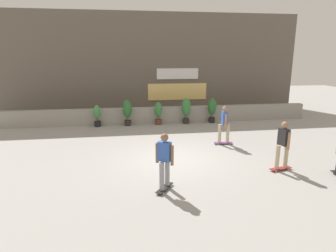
% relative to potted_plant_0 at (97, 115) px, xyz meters
% --- Properties ---
extents(ground_plane, '(48.00, 48.00, 0.00)m').
position_rel_potted_plant_0_xyz_m(ground_plane, '(3.29, -5.55, -0.63)').
color(ground_plane, '#9E9B96').
extents(planter_wall, '(18.00, 0.40, 0.90)m').
position_rel_potted_plant_0_xyz_m(planter_wall, '(3.29, 0.45, -0.18)').
color(planter_wall, gray).
rests_on(planter_wall, ground).
extents(building_backdrop, '(20.00, 2.08, 6.50)m').
position_rel_potted_plant_0_xyz_m(building_backdrop, '(3.29, 4.45, 2.62)').
color(building_backdrop, '#60564C').
rests_on(building_backdrop, ground).
extents(potted_plant_0, '(0.36, 0.36, 1.19)m').
position_rel_potted_plant_0_xyz_m(potted_plant_0, '(0.00, 0.00, 0.00)').
color(potted_plant_0, black).
rests_on(potted_plant_0, ground).
extents(potted_plant_1, '(0.48, 0.48, 1.44)m').
position_rel_potted_plant_0_xyz_m(potted_plant_1, '(1.63, -0.00, 0.20)').
color(potted_plant_1, '#2D2823').
rests_on(potted_plant_1, ground).
extents(potted_plant_2, '(0.40, 0.40, 1.27)m').
position_rel_potted_plant_0_xyz_m(potted_plant_2, '(3.35, 0.00, 0.06)').
color(potted_plant_2, brown).
rests_on(potted_plant_2, ground).
extents(potted_plant_3, '(0.50, 0.50, 1.47)m').
position_rel_potted_plant_0_xyz_m(potted_plant_3, '(4.93, -0.00, 0.22)').
color(potted_plant_3, '#2D2823').
rests_on(potted_plant_3, ground).
extents(potted_plant_4, '(0.48, 0.48, 1.43)m').
position_rel_potted_plant_0_xyz_m(potted_plant_4, '(6.46, -0.00, 0.19)').
color(potted_plant_4, black).
rests_on(potted_plant_4, ground).
extents(skater_by_wall_left, '(0.61, 0.78, 1.70)m').
position_rel_potted_plant_0_xyz_m(skater_by_wall_left, '(2.58, -8.07, 0.31)').
color(skater_by_wall_left, black).
rests_on(skater_by_wall_left, ground).
extents(skater_far_left, '(0.82, 0.55, 1.70)m').
position_rel_potted_plant_0_xyz_m(skater_far_left, '(6.69, -7.20, 0.31)').
color(skater_far_left, maroon).
rests_on(skater_far_left, ground).
extents(skater_far_right, '(0.81, 0.56, 1.70)m').
position_rel_potted_plant_0_xyz_m(skater_far_right, '(5.73, -4.11, 0.31)').
color(skater_far_right, '#72338C').
rests_on(skater_far_right, ground).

